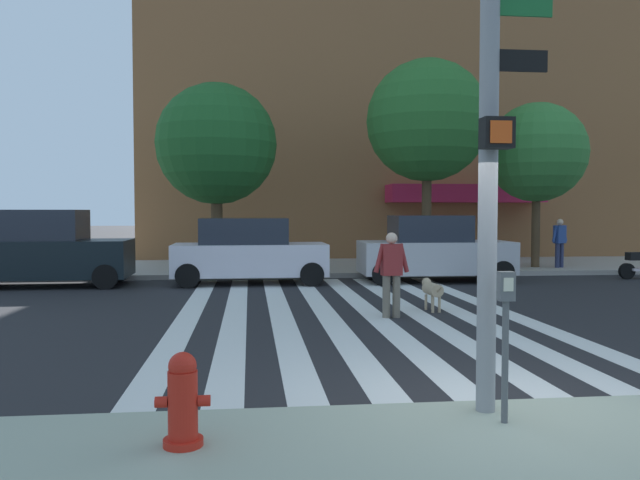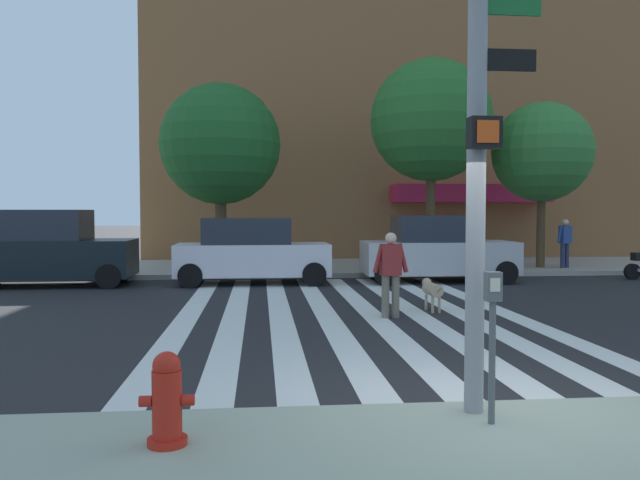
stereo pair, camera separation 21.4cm
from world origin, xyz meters
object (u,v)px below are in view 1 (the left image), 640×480
street_tree_middle (427,121)px  street_tree_nearest (216,144)px  parked_car_near_curb (41,250)px  fire_hydrant (183,400)px  dog_on_leash (432,289)px  parked_car_behind_first (248,252)px  street_tree_further (537,153)px  pedestrian_dog_walker (391,270)px  traffic_light_pole (492,51)px  parking_meter_curbside (506,325)px  pedestrian_bystander (560,240)px  parked_car_third_in_line (434,250)px

street_tree_middle → street_tree_nearest: bearing=174.6°
parked_car_near_curb → street_tree_middle: size_ratio=0.68×
fire_hydrant → dog_on_leash: 8.63m
parked_car_behind_first → street_tree_further: size_ratio=0.77×
street_tree_nearest → pedestrian_dog_walker: street_tree_nearest is taller
parked_car_behind_first → fire_hydrant: bearing=-92.2°
traffic_light_pole → parking_meter_curbside: traffic_light_pole is taller
traffic_light_pole → parked_car_behind_first: bearing=100.5°
parked_car_near_curb → parked_car_behind_first: parked_car_near_curb is taller
street_tree_nearest → pedestrian_dog_walker: bearing=-67.3°
traffic_light_pole → parked_car_near_curb: size_ratio=1.26×
fire_hydrant → parked_car_near_curb: size_ratio=0.17×
dog_on_leash → pedestrian_bystander: pedestrian_bystander is taller
street_tree_nearest → street_tree_middle: (6.80, -0.65, 0.77)m
street_tree_further → dog_on_leash: (-5.96, -8.00, -3.58)m
traffic_light_pole → parking_meter_curbside: 2.51m
parked_car_third_in_line → street_tree_middle: (0.42, 2.27, 4.06)m
parking_meter_curbside → pedestrian_bystander: 17.02m
parked_car_near_curb → street_tree_nearest: bearing=32.5°
fire_hydrant → pedestrian_dog_walker: bearing=64.4°
fire_hydrant → street_tree_middle: bearing=67.4°
fire_hydrant → street_tree_middle: (6.29, 15.10, 4.45)m
street_tree_middle → parked_car_near_curb: bearing=-168.7°
parked_car_behind_first → street_tree_nearest: bearing=109.3°
parking_meter_curbside → street_tree_further: 17.22m
street_tree_middle → traffic_light_pole: bearing=-103.6°
traffic_light_pole → street_tree_further: bearing=63.5°
traffic_light_pole → pedestrian_dog_walker: 6.75m
street_tree_middle → dog_on_leash: 9.07m
fire_hydrant → parked_car_third_in_line: (5.86, 12.83, 0.39)m
parking_meter_curbside → street_tree_further: size_ratio=0.24×
fire_hydrant → parked_car_near_curb: parked_car_near_curb is taller
traffic_light_pole → street_tree_middle: 15.04m
street_tree_nearest → dog_on_leash: (4.77, -8.24, -3.76)m
pedestrian_bystander → dog_on_leash: bearing=-130.9°
street_tree_middle → street_tree_further: size_ratio=1.23×
fire_hydrant → parking_meter_curbside: size_ratio=0.56×
street_tree_nearest → parked_car_near_curb: bearing=-147.5°
parked_car_behind_first → parked_car_near_curb: bearing=-180.0°
parked_car_behind_first → street_tree_middle: 7.43m
street_tree_nearest → street_tree_further: bearing=-1.3°
pedestrian_dog_walker → parked_car_behind_first: bearing=114.3°
parking_meter_curbside → street_tree_nearest: 16.16m
parking_meter_curbside → parked_car_third_in_line: bearing=76.3°
parking_meter_curbside → street_tree_nearest: bearing=102.1°
street_tree_further → parked_car_third_in_line: bearing=-148.4°
street_tree_further → pedestrian_dog_walker: bearing=-128.6°
parked_car_behind_first → dog_on_leash: 6.52m
parked_car_behind_first → dog_on_leash: size_ratio=4.37×
fire_hydrant → street_tree_further: street_tree_further is taller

